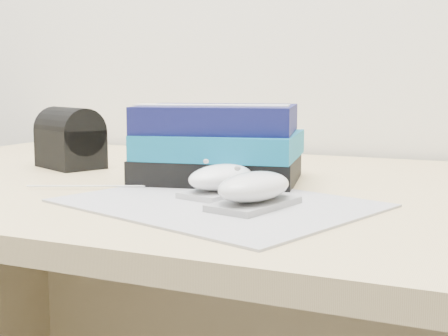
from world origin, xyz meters
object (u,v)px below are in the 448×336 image
at_px(desk, 296,322).
at_px(pouch, 70,139).
at_px(mouse_front, 254,190).
at_px(mouse_rear, 221,180).
at_px(book_stack, 219,144).

height_order(desk, pouch, pouch).
relative_size(mouse_front, pouch, 0.91).
xyz_separation_m(mouse_front, pouch, (-0.44, 0.21, 0.03)).
height_order(mouse_rear, pouch, pouch).
bearing_deg(book_stack, pouch, 174.34).
relative_size(mouse_rear, mouse_front, 0.96).
xyz_separation_m(mouse_front, book_stack, (-0.13, 0.18, 0.03)).
distance_m(mouse_front, pouch, 0.48).
bearing_deg(mouse_front, desk, 94.36).
bearing_deg(pouch, mouse_rear, -22.73).
xyz_separation_m(desk, mouse_rear, (-0.05, -0.18, 0.26)).
distance_m(mouse_rear, book_stack, 0.14).
bearing_deg(desk, mouse_rear, -105.88).
distance_m(desk, pouch, 0.51).
height_order(mouse_front, pouch, pouch).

